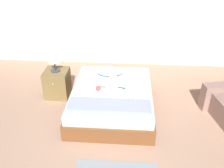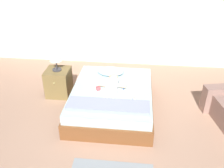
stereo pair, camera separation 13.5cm
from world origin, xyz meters
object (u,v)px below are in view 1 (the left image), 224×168
Objects in this scene: nightstand at (57,83)px; toy_block at (98,89)px; toothbrush at (123,87)px; bed at (112,100)px; lamp at (54,60)px; baby at (112,85)px; pillow at (110,71)px; baby_bottle at (135,99)px.

toy_block is at bearing -28.28° from nightstand.
toy_block is at bearing -163.28° from toothbrush.
nightstand reaches higher than bed.
toy_block reaches higher than bed.
toothbrush is 1.38m from lamp.
baby is 8.07× the size of toy_block.
baby is at bearing -163.63° from toothbrush.
pillow is at bearing 6.44° from nightstand.
nightstand reaches higher than baby_bottle.
bed is 3.34× the size of nightstand.
pillow is 0.60m from toy_block.
baby is 1.27× the size of nightstand.
bed is 21.28× the size of toy_block.
baby_bottle is at bearing -26.35° from nightstand.
baby is at bearing 70.81° from bed.
toy_block is at bearing -28.28° from lamp.
baby is (0.09, -0.51, 0.00)m from pillow.
lamp is at bearing 90.00° from nightstand.
toothbrush reaches higher than bed.
pillow is 5.39× the size of baby_bottle.
baby_bottle is at bearing -23.59° from toy_block.
baby_bottle is (1.50, -0.74, -0.31)m from lamp.
baby_bottle reaches higher than bed.
baby_bottle is at bearing -39.89° from bed.
toothbrush is 1.35m from nightstand.
nightstand is at bearing 151.72° from toy_block.
baby is 7.31× the size of baby_bottle.
baby is 0.53m from baby_bottle.
toothbrush is (0.20, 0.07, 0.23)m from bed.
bed is 19.27× the size of baby_bottle.
baby_bottle reaches higher than toy_block.
bed is at bearing -80.79° from pillow.
baby reaches higher than pillow.
pillow is 0.52m from baby.
nightstand is at bearing -90.00° from lamp.
pillow reaches higher than toy_block.
toothbrush is 0.45m from baby_bottle.
toothbrush is (0.28, -0.45, -0.07)m from pillow.
bed is at bearing -159.93° from toothbrush.
bed is 3.58× the size of pillow.
baby is at bearing -19.60° from nightstand.
lamp is (-1.10, 0.41, 0.56)m from bed.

